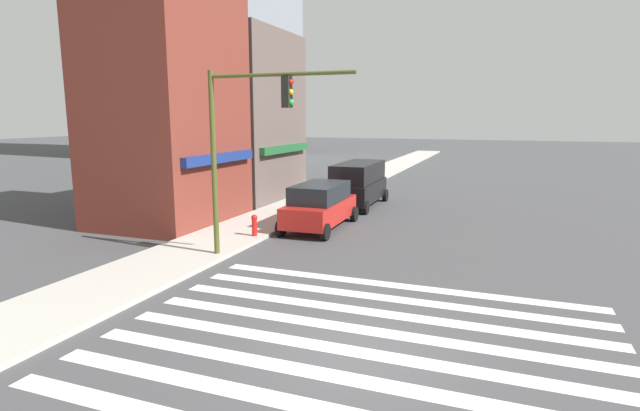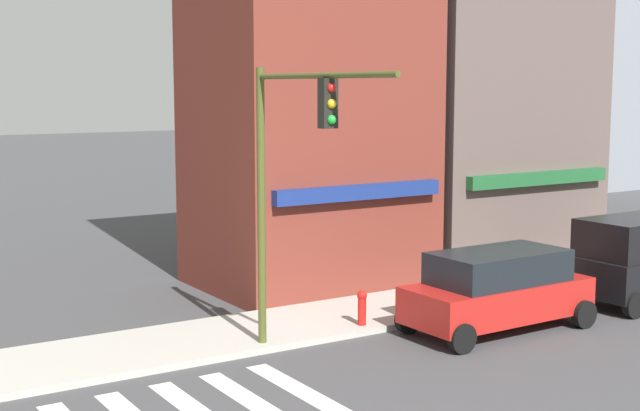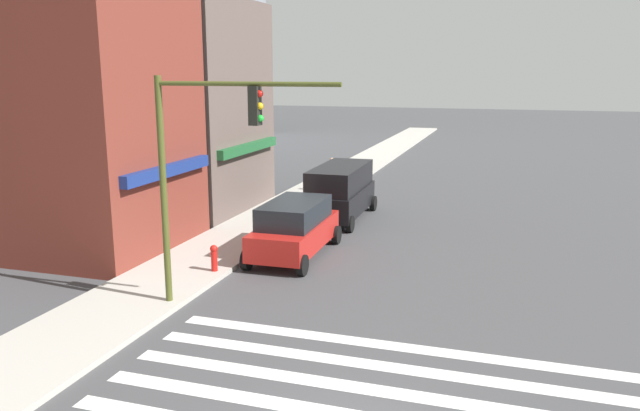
{
  "view_description": "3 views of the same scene",
  "coord_description": "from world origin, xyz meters",
  "px_view_note": "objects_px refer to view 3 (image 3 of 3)",
  "views": [
    {
      "loc": [
        -9.17,
        -2.71,
        4.75
      ],
      "look_at": [
        10.48,
        4.7,
        1.0
      ],
      "focal_mm": 28.0,
      "sensor_mm": 36.0,
      "label": 1
    },
    {
      "loc": [
        -4.19,
        -10.56,
        5.81
      ],
      "look_at": [
        5.02,
        4.0,
        3.5
      ],
      "focal_mm": 50.0,
      "sensor_mm": 36.0,
      "label": 2
    },
    {
      "loc": [
        -9.17,
        -2.44,
        6.33
      ],
      "look_at": [
        13.39,
        4.7,
        1.2
      ],
      "focal_mm": 35.0,
      "sensor_mm": 36.0,
      "label": 3
    }
  ],
  "objects_px": {
    "traffic_signal": "(201,153)",
    "fire_hydrant": "(214,257)",
    "pedestrian_green_top": "(332,174)",
    "van_black": "(340,190)",
    "suv_red": "(295,227)"
  },
  "relations": [
    {
      "from": "suv_red",
      "to": "van_black",
      "type": "relative_size",
      "value": 0.94
    },
    {
      "from": "traffic_signal",
      "to": "fire_hydrant",
      "type": "relative_size",
      "value": 7.38
    },
    {
      "from": "traffic_signal",
      "to": "suv_red",
      "type": "xyz_separation_m",
      "value": [
        5.46,
        -0.55,
        -3.24
      ]
    },
    {
      "from": "fire_hydrant",
      "to": "traffic_signal",
      "type": "bearing_deg",
      "value": -156.99
    },
    {
      "from": "traffic_signal",
      "to": "fire_hydrant",
      "type": "xyz_separation_m",
      "value": [
        2.7,
        1.15,
        -3.65
      ]
    },
    {
      "from": "van_black",
      "to": "fire_hydrant",
      "type": "xyz_separation_m",
      "value": [
        -8.57,
        1.7,
        -0.67
      ]
    },
    {
      "from": "suv_red",
      "to": "fire_hydrant",
      "type": "bearing_deg",
      "value": 147.34
    },
    {
      "from": "pedestrian_green_top",
      "to": "traffic_signal",
      "type": "bearing_deg",
      "value": 2.08
    },
    {
      "from": "van_black",
      "to": "pedestrian_green_top",
      "type": "xyz_separation_m",
      "value": [
        5.24,
        1.93,
        -0.21
      ]
    },
    {
      "from": "van_black",
      "to": "fire_hydrant",
      "type": "height_order",
      "value": "van_black"
    },
    {
      "from": "traffic_signal",
      "to": "pedestrian_green_top",
      "type": "distance_m",
      "value": 16.87
    },
    {
      "from": "van_black",
      "to": "fire_hydrant",
      "type": "relative_size",
      "value": 5.98
    },
    {
      "from": "traffic_signal",
      "to": "pedestrian_green_top",
      "type": "xyz_separation_m",
      "value": [
        16.51,
        1.38,
        -3.19
      ]
    },
    {
      "from": "pedestrian_green_top",
      "to": "fire_hydrant",
      "type": "height_order",
      "value": "pedestrian_green_top"
    },
    {
      "from": "suv_red",
      "to": "van_black",
      "type": "height_order",
      "value": "van_black"
    }
  ]
}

